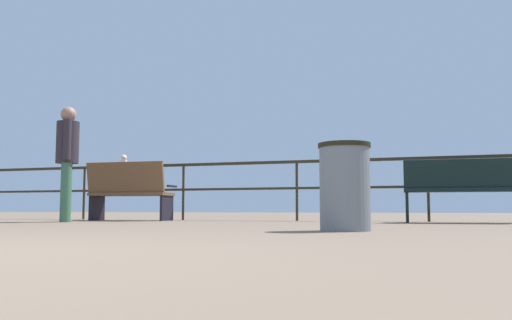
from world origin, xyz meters
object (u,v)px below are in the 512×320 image
Objects in this scene: bench_near_right at (465,186)px; person_by_bench at (67,155)px; trash_bin at (345,187)px; seagull_on_rail at (123,161)px; bench_near_left at (129,190)px.

bench_near_right is 5.87m from person_by_bench.
bench_near_right is 2.14× the size of trash_bin.
trash_bin is at bearing -109.49° from bench_near_right.
seagull_on_rail is 6.30m from trash_bin.
seagull_on_rail is 0.44× the size of trash_bin.
bench_near_right is 6.03m from seagull_on_rail.
person_by_bench is at bearing -83.00° from seagull_on_rail.
person_by_bench is 2.26× the size of trash_bin.
person_by_bench reaches higher than trash_bin.
seagull_on_rail reaches higher than bench_near_left.
trash_bin is at bearing -39.93° from seagull_on_rail.
person_by_bench reaches higher than bench_near_right.
bench_near_left is at bearing -179.80° from bench_near_right.
trash_bin is (-1.16, -3.27, -0.12)m from bench_near_right.
bench_near_left is 4.14× the size of seagull_on_rail.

